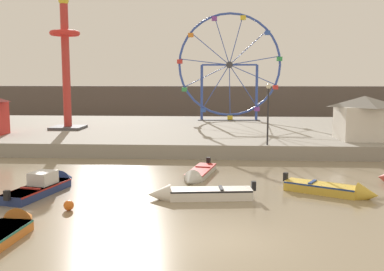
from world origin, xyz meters
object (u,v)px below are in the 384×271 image
Objects in this scene: drop_tower_red_tower at (66,64)px; promenade_lamp_near at (268,106)px; motorboat_orange_hull at (3,233)px; motorboat_pale_grey at (197,174)px; ferris_wheel_blue_frame at (229,67)px; motorboat_navy_blue at (48,185)px; mooring_buoy_orange at (69,205)px; motorboat_mustard_yellow at (335,190)px; carnival_booth_white_ticket at (364,117)px; motorboat_white_red_stripe at (196,194)px.

drop_tower_red_tower is 2.80× the size of promenade_lamp_near.
motorboat_pale_grey is at bearing -28.48° from motorboat_orange_hull.
ferris_wheel_blue_frame reaches higher than promenade_lamp_near.
motorboat_navy_blue is 3.88m from mooring_buoy_orange.
motorboat_mustard_yellow is 13.80m from carnival_booth_white_ticket.
carnival_booth_white_ticket is at bearing 42.68° from mooring_buoy_orange.
promenade_lamp_near is at bearing -119.23° from motorboat_white_red_stripe.
mooring_buoy_orange is at bearing -27.04° from motorboat_pale_grey.
motorboat_navy_blue is 1.30× the size of carnival_booth_white_ticket.
motorboat_white_red_stripe is 1.22× the size of promenade_lamp_near.
carnival_booth_white_ticket reaches higher than motorboat_orange_hull.
ferris_wheel_blue_frame is at bearing -10.27° from motorboat_orange_hull.
ferris_wheel_blue_frame is 17.99m from promenade_lamp_near.
ferris_wheel_blue_frame is (8.61, 33.76, 6.52)m from motorboat_orange_hull.
motorboat_orange_hull is at bearing -123.58° from motorboat_mustard_yellow.
carnival_booth_white_ticket is (5.16, 12.56, 2.44)m from motorboat_mustard_yellow.
motorboat_navy_blue reaches higher than motorboat_mustard_yellow.
motorboat_pale_grey is 24.72m from ferris_wheel_blue_frame.
mooring_buoy_orange is (-5.32, -2.13, -0.04)m from motorboat_white_red_stripe.
ferris_wheel_blue_frame is at bearing 121.93° from carnival_booth_white_ticket.
motorboat_pale_grey is 0.42× the size of drop_tower_red_tower.
motorboat_white_red_stripe is 18.31m from carnival_booth_white_ticket.
motorboat_mustard_yellow is at bearing -114.50° from carnival_booth_white_ticket.
promenade_lamp_near is (2.32, -17.58, -3.02)m from ferris_wheel_blue_frame.
ferris_wheel_blue_frame reaches higher than carnival_booth_white_ticket.
promenade_lamp_near is at bearing 154.93° from motorboat_pale_grey.
ferris_wheel_blue_frame is 0.97× the size of drop_tower_red_tower.
motorboat_navy_blue is 7.56m from motorboat_white_red_stripe.
promenade_lamp_near reaches higher than carnival_booth_white_ticket.
ferris_wheel_blue_frame reaches higher than mooring_buoy_orange.
carnival_booth_white_ticket is 9.46× the size of mooring_buoy_orange.
motorboat_navy_blue is 12.26× the size of mooring_buoy_orange.
drop_tower_red_tower is 2.82× the size of carnival_booth_white_ticket.
motorboat_mustard_yellow reaches higher than motorboat_pale_grey.
carnival_booth_white_ticket is at bearing 22.87° from promenade_lamp_near.
motorboat_mustard_yellow is 9.91× the size of mooring_buoy_orange.
motorboat_mustard_yellow is 0.37× the size of drop_tower_red_tower.
promenade_lamp_near reaches higher than motorboat_orange_hull.
carnival_booth_white_ticket reaches higher than motorboat_pale_grey.
motorboat_white_red_stripe is 1.17× the size of motorboat_mustard_yellow.
drop_tower_red_tower is at bearing -148.69° from ferris_wheel_blue_frame.
motorboat_white_red_stripe is at bearing -112.65° from promenade_lamp_near.
carnival_booth_white_ticket is 23.52m from mooring_buoy_orange.
promenade_lamp_near is 16.39m from mooring_buoy_orange.
promenade_lamp_near is at bearing 133.11° from motorboat_mustard_yellow.
motorboat_mustard_yellow is 0.38× the size of ferris_wheel_blue_frame.
motorboat_pale_grey is 1.19× the size of carnival_booth_white_ticket.
motorboat_navy_blue is 15.59m from promenade_lamp_near.
promenade_lamp_near is at bearing -82.49° from ferris_wheel_blue_frame.
drop_tower_red_tower is at bearing 165.18° from carnival_booth_white_ticket.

